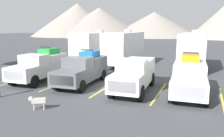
# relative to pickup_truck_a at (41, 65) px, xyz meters

# --- Properties ---
(ground_plane) EXTENTS (240.00, 240.00, 0.00)m
(ground_plane) POSITION_rel_pickup_truck_a_xyz_m (5.81, -0.27, -1.21)
(ground_plane) COLOR #3F4244
(pickup_truck_a) EXTENTS (2.35, 5.66, 2.64)m
(pickup_truck_a) POSITION_rel_pickup_truck_a_xyz_m (0.00, 0.00, 0.00)
(pickup_truck_a) COLOR white
(pickup_truck_a) RESTS_ON ground
(pickup_truck_b) EXTENTS (2.38, 5.78, 2.54)m
(pickup_truck_b) POSITION_rel_pickup_truck_a_xyz_m (3.73, 0.16, -0.05)
(pickup_truck_b) COLOR #595B60
(pickup_truck_b) RESTS_ON ground
(pickup_truck_c) EXTENTS (2.30, 5.81, 2.21)m
(pickup_truck_c) POSITION_rel_pickup_truck_a_xyz_m (7.85, -0.24, -0.05)
(pickup_truck_c) COLOR white
(pickup_truck_c) RESTS_ON ground
(pickup_truck_d) EXTENTS (2.33, 5.49, 2.62)m
(pickup_truck_d) POSITION_rel_pickup_truck_a_xyz_m (11.32, 0.16, -0.04)
(pickup_truck_d) COLOR white
(pickup_truck_d) RESTS_ON ground
(lot_stripe_a) EXTENTS (0.12, 5.50, 0.01)m
(lot_stripe_a) POSITION_rel_pickup_truck_a_xyz_m (-1.64, -0.15, -1.21)
(lot_stripe_a) COLOR gold
(lot_stripe_a) RESTS_ON ground
(lot_stripe_b) EXTENTS (0.12, 5.50, 0.01)m
(lot_stripe_b) POSITION_rel_pickup_truck_a_xyz_m (2.08, -0.15, -1.21)
(lot_stripe_b) COLOR gold
(lot_stripe_b) RESTS_ON ground
(lot_stripe_c) EXTENTS (0.12, 5.50, 0.01)m
(lot_stripe_c) POSITION_rel_pickup_truck_a_xyz_m (5.81, -0.15, -1.21)
(lot_stripe_c) COLOR gold
(lot_stripe_c) RESTS_ON ground
(lot_stripe_d) EXTENTS (0.12, 5.50, 0.01)m
(lot_stripe_d) POSITION_rel_pickup_truck_a_xyz_m (9.53, -0.15, -1.21)
(lot_stripe_d) COLOR gold
(lot_stripe_d) RESTS_ON ground
(lot_stripe_e) EXTENTS (0.12, 5.50, 0.01)m
(lot_stripe_e) POSITION_rel_pickup_truck_a_xyz_m (13.26, -0.15, -1.21)
(lot_stripe_e) COLOR gold
(lot_stripe_e) RESTS_ON ground
(camper_trailer_a) EXTENTS (2.50, 9.15, 3.90)m
(camper_trailer_a) POSITION_rel_pickup_truck_a_xyz_m (0.41, 9.40, 0.85)
(camper_trailer_a) COLOR white
(camper_trailer_a) RESTS_ON ground
(camper_trailer_b) EXTENTS (2.53, 8.67, 3.95)m
(camper_trailer_b) POSITION_rel_pickup_truck_a_xyz_m (3.93, 9.21, 0.87)
(camper_trailer_b) COLOR white
(camper_trailer_b) RESTS_ON ground
(camper_trailer_c) EXTENTS (2.56, 8.49, 3.93)m
(camper_trailer_c) POSITION_rel_pickup_truck_a_xyz_m (11.05, 9.90, 0.86)
(camper_trailer_c) COLOR silver
(camper_trailer_c) RESTS_ON ground
(dog) EXTENTS (0.90, 0.60, 0.72)m
(dog) POSITION_rel_pickup_truck_a_xyz_m (4.21, -5.66, -0.72)
(dog) COLOR beige
(dog) RESTS_ON ground
(mountain_ridge) EXTENTS (141.47, 46.71, 15.33)m
(mountain_ridge) POSITION_rel_pickup_truck_a_xyz_m (-5.70, 84.18, 5.53)
(mountain_ridge) COLOR gray
(mountain_ridge) RESTS_ON ground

